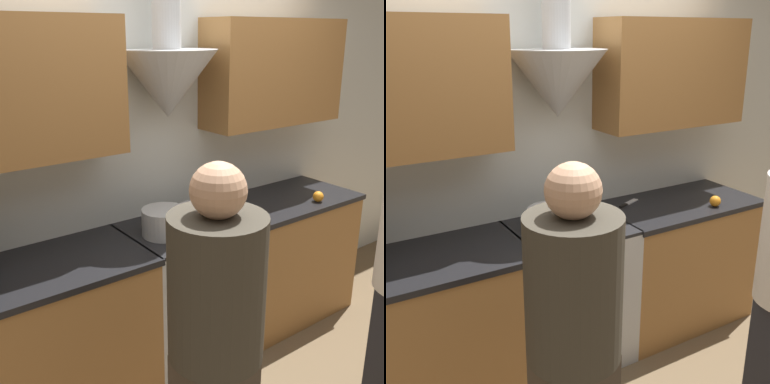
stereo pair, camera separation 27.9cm
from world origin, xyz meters
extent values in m
plane|color=brown|center=(0.00, 0.00, 0.00)|extent=(12.00, 12.00, 0.00)
cube|color=silver|center=(0.00, 0.64, 1.30)|extent=(8.40, 0.06, 2.60)
cone|color=#B7BABC|center=(0.00, 0.44, 1.78)|extent=(0.59, 0.59, 0.39)
cube|color=#9E6B38|center=(0.89, 0.46, 1.80)|extent=(1.08, 0.32, 0.70)
cube|color=#9E6B38|center=(-1.06, 0.31, 0.45)|extent=(1.43, 0.60, 0.90)
cube|color=black|center=(-1.06, 0.31, 0.91)|extent=(1.45, 0.62, 0.03)
cube|color=#9E6B38|center=(0.89, 0.31, 0.45)|extent=(1.08, 0.60, 0.90)
cube|color=black|center=(0.89, 0.31, 0.91)|extent=(1.11, 0.62, 0.03)
cube|color=#B7BABC|center=(0.00, 0.31, 0.46)|extent=(0.69, 0.60, 0.91)
cube|color=black|center=(0.00, 0.01, 0.42)|extent=(0.48, 0.01, 0.41)
cube|color=black|center=(0.00, 0.31, 0.92)|extent=(0.69, 0.60, 0.02)
cube|color=#B7BABC|center=(0.00, 0.58, 0.86)|extent=(0.69, 0.06, 0.10)
cylinder|color=#B7BABC|center=(-0.16, 0.27, 1.01)|extent=(0.26, 0.26, 0.16)
cylinder|color=#B7BABC|center=(0.16, 0.36, 0.97)|extent=(0.25, 0.25, 0.08)
sphere|color=orange|center=(1.03, 0.10, 0.97)|extent=(0.08, 0.08, 0.08)
cube|color=silver|center=(0.59, 0.46, 0.93)|extent=(0.13, 0.08, 0.01)
cube|color=black|center=(0.49, 0.43, 0.93)|extent=(0.08, 0.05, 0.01)
cylinder|color=#3D382D|center=(-0.55, -0.68, 1.14)|extent=(0.38, 0.38, 0.59)
sphere|color=tan|center=(-0.55, -0.68, 1.53)|extent=(0.21, 0.21, 0.21)
camera|label=1|loc=(-1.58, -1.92, 2.07)|focal=45.00mm
camera|label=2|loc=(-1.35, -2.07, 2.07)|focal=45.00mm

